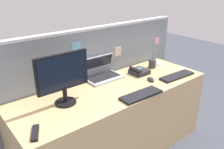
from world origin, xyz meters
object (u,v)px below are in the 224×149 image
object	(u,v)px
keyboard_spare	(141,95)
computer_mouse_right_hand	(151,79)
tv_remote	(35,133)
pen_cup	(152,64)
laptop	(101,73)
cell_phone_white_slab	(159,63)
desk_phone	(139,71)
keyboard_main	(177,76)
desktop_monitor	(63,75)

from	to	relation	value
keyboard_spare	computer_mouse_right_hand	size ratio (longest dim) A/B	4.02
keyboard_spare	tv_remote	distance (m)	0.93
computer_mouse_right_hand	pen_cup	world-z (taller)	pen_cup
pen_cup	laptop	bearing A→B (deg)	167.43
cell_phone_white_slab	tv_remote	bearing A→B (deg)	-149.66
desk_phone	keyboard_main	world-z (taller)	desk_phone
desk_phone	computer_mouse_right_hand	world-z (taller)	desk_phone
computer_mouse_right_hand	tv_remote	world-z (taller)	computer_mouse_right_hand
desktop_monitor	laptop	xyz separation A→B (m)	(0.55, 0.24, -0.19)
laptop	keyboard_main	bearing A→B (deg)	-38.37
pen_cup	tv_remote	xyz separation A→B (m)	(-1.53, -0.35, -0.04)
desktop_monitor	keyboard_main	bearing A→B (deg)	-12.13
keyboard_spare	computer_mouse_right_hand	bearing A→B (deg)	30.72
keyboard_spare	cell_phone_white_slab	xyz separation A→B (m)	(0.76, 0.45, -0.01)
cell_phone_white_slab	tv_remote	size ratio (longest dim) A/B	0.91
desktop_monitor	computer_mouse_right_hand	distance (m)	0.92
keyboard_spare	tv_remote	xyz separation A→B (m)	(-0.93, 0.06, -0.00)
desktop_monitor	desk_phone	size ratio (longest dim) A/B	2.54
laptop	pen_cup	size ratio (longest dim) A/B	2.19
computer_mouse_right_hand	pen_cup	xyz separation A→B (m)	(0.29, 0.24, 0.03)
keyboard_main	cell_phone_white_slab	size ratio (longest dim) A/B	2.67
desk_phone	keyboard_spare	size ratio (longest dim) A/B	0.43
desktop_monitor	desk_phone	xyz separation A→B (m)	(0.92, 0.06, -0.22)
keyboard_spare	computer_mouse_right_hand	world-z (taller)	computer_mouse_right_hand
cell_phone_white_slab	tv_remote	world-z (taller)	tv_remote
pen_cup	keyboard_main	bearing A→B (deg)	-91.13
tv_remote	desk_phone	bearing A→B (deg)	39.54
keyboard_main	pen_cup	bearing A→B (deg)	91.88
pen_cup	computer_mouse_right_hand	bearing A→B (deg)	-139.92
computer_mouse_right_hand	desktop_monitor	bearing A→B (deg)	-171.04
laptop	pen_cup	xyz separation A→B (m)	(0.63, -0.14, -0.00)
computer_mouse_right_hand	cell_phone_white_slab	bearing A→B (deg)	50.05
keyboard_main	tv_remote	world-z (taller)	keyboard_main
computer_mouse_right_hand	cell_phone_white_slab	size ratio (longest dim) A/B	0.65
pen_cup	tv_remote	distance (m)	1.57
desktop_monitor	laptop	size ratio (longest dim) A/B	1.19
desk_phone	pen_cup	world-z (taller)	pen_cup
desk_phone	tv_remote	xyz separation A→B (m)	(-1.28, -0.31, -0.02)
tv_remote	computer_mouse_right_hand	bearing A→B (deg)	30.74
keyboard_main	tv_remote	size ratio (longest dim) A/B	2.43
keyboard_main	tv_remote	xyz separation A→B (m)	(-1.52, 0.00, -0.00)
pen_cup	tv_remote	world-z (taller)	pen_cup
keyboard_main	pen_cup	world-z (taller)	pen_cup
keyboard_spare	computer_mouse_right_hand	distance (m)	0.35
tv_remote	keyboard_main	bearing A→B (deg)	25.89
desktop_monitor	cell_phone_white_slab	xyz separation A→B (m)	(1.33, 0.13, -0.24)
desk_phone	cell_phone_white_slab	distance (m)	0.42
desktop_monitor	pen_cup	xyz separation A→B (m)	(1.17, 0.10, -0.20)
desk_phone	cell_phone_white_slab	world-z (taller)	desk_phone
laptop	pen_cup	bearing A→B (deg)	-12.57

